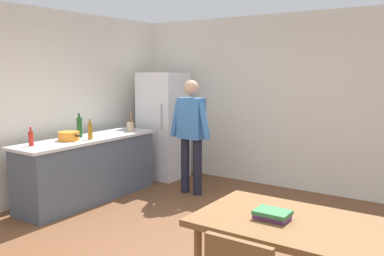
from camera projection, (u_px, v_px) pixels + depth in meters
name	position (u px, v px, depth m)	size (l,w,h in m)	color
ground_plane	(167.00, 254.00, 4.11)	(14.00, 14.00, 0.00)	brown
wall_back	(283.00, 102.00, 6.39)	(6.40, 0.12, 2.70)	silver
wall_left	(22.00, 107.00, 5.53)	(0.12, 5.60, 2.70)	silver
kitchen_counter	(89.00, 169.00, 5.81)	(0.64, 2.20, 0.90)	#4C5666
refrigerator	(163.00, 125.00, 7.01)	(0.70, 0.67, 1.80)	white
person	(191.00, 129.00, 6.02)	(0.70, 0.22, 1.70)	#1E1E2D
dining_table	(292.00, 231.00, 3.00)	(1.40, 0.90, 0.75)	brown
cooking_pot	(69.00, 136.00, 5.51)	(0.40, 0.28, 0.12)	orange
utensil_jar	(131.00, 127.00, 6.30)	(0.11, 0.11, 0.32)	tan
bottle_oil_amber	(90.00, 131.00, 5.59)	(0.06, 0.06, 0.28)	#996619
bottle_wine_green	(79.00, 127.00, 5.76)	(0.08, 0.08, 0.34)	#1E5123
bottle_sauce_red	(31.00, 138.00, 5.11)	(0.06, 0.06, 0.24)	#B22319
book_stack	(272.00, 214.00, 3.02)	(0.26, 0.18, 0.07)	#753D7F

